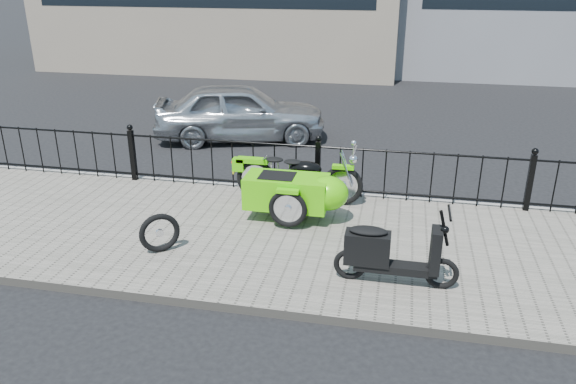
% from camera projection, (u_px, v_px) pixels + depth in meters
% --- Properties ---
extents(ground, '(120.00, 120.00, 0.00)m').
position_uv_depth(ground, '(304.00, 231.00, 8.86)').
color(ground, black).
rests_on(ground, ground).
extents(sidewalk, '(30.00, 3.80, 0.12)m').
position_uv_depth(sidewalk, '(298.00, 242.00, 8.38)').
color(sidewalk, '#6B665A').
rests_on(sidewalk, ground).
extents(curb, '(30.00, 0.10, 0.12)m').
position_uv_depth(curb, '(318.00, 194.00, 10.14)').
color(curb, gray).
rests_on(curb, ground).
extents(iron_fence, '(14.11, 0.11, 1.08)m').
position_uv_depth(iron_fence, '(318.00, 169.00, 9.82)').
color(iron_fence, black).
rests_on(iron_fence, sidewalk).
extents(motorcycle_sidecar, '(2.28, 1.48, 0.98)m').
position_uv_depth(motorcycle_sidecar, '(299.00, 189.00, 8.92)').
color(motorcycle_sidecar, black).
rests_on(motorcycle_sidecar, sidewalk).
extents(scooter, '(1.57, 0.46, 1.06)m').
position_uv_depth(scooter, '(387.00, 254.00, 7.04)').
color(scooter, black).
rests_on(scooter, sidewalk).
extents(spare_tire, '(0.51, 0.42, 0.58)m').
position_uv_depth(spare_tire, '(160.00, 233.00, 7.86)').
color(spare_tire, black).
rests_on(spare_tire, sidewalk).
extents(sedan_car, '(4.27, 2.62, 1.36)m').
position_uv_depth(sedan_car, '(240.00, 112.00, 13.28)').
color(sedan_car, '#B0B3B7').
rests_on(sedan_car, ground).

